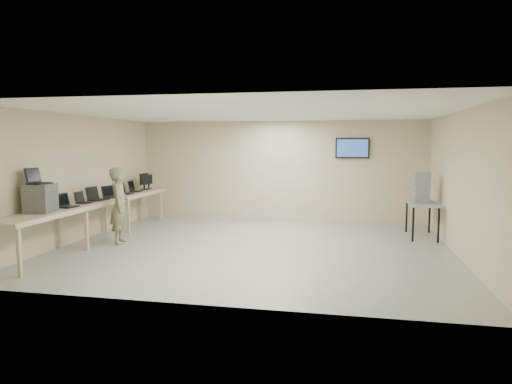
% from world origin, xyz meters
% --- Properties ---
extents(room, '(8.01, 7.01, 2.81)m').
position_xyz_m(room, '(0.03, 0.06, 1.41)').
color(room, '#B4B5A0').
rests_on(room, ground).
extents(workbench, '(0.76, 6.00, 0.90)m').
position_xyz_m(workbench, '(-3.59, 0.00, 0.83)').
color(workbench, '#C2B18A').
rests_on(workbench, ground).
extents(equipment_box, '(0.52, 0.57, 0.53)m').
position_xyz_m(equipment_box, '(-3.65, -1.80, 1.16)').
color(equipment_box, slate).
rests_on(equipment_box, workbench).
extents(laptop_on_box, '(0.34, 0.40, 0.30)m').
position_xyz_m(laptop_on_box, '(-3.71, -1.80, 1.50)').
color(laptop_on_box, black).
rests_on(laptop_on_box, equipment_box).
extents(laptop_0, '(0.32, 0.38, 0.28)m').
position_xyz_m(laptop_0, '(-3.60, -1.10, 0.97)').
color(laptop_0, black).
rests_on(laptop_0, workbench).
extents(laptop_1, '(0.28, 0.33, 0.25)m').
position_xyz_m(laptop_1, '(-3.65, -0.46, 0.97)').
color(laptop_1, black).
rests_on(laptop_1, workbench).
extents(laptop_2, '(0.39, 0.44, 0.31)m').
position_xyz_m(laptop_2, '(-3.65, 0.06, 0.98)').
color(laptop_2, black).
rests_on(laptop_2, workbench).
extents(laptop_3, '(0.40, 0.43, 0.28)m').
position_xyz_m(laptop_3, '(-3.59, 0.61, 0.97)').
color(laptop_3, black).
rests_on(laptop_3, workbench).
extents(laptop_4, '(0.31, 0.38, 0.29)m').
position_xyz_m(laptop_4, '(-3.63, 1.36, 0.97)').
color(laptop_4, black).
rests_on(laptop_4, workbench).
extents(laptop_5, '(0.34, 0.39, 0.29)m').
position_xyz_m(laptop_5, '(-3.66, 1.97, 0.97)').
color(laptop_5, black).
rests_on(laptop_5, workbench).
extents(monitor_near, '(0.21, 0.47, 0.46)m').
position_xyz_m(monitor_near, '(-3.60, 2.46, 1.18)').
color(monitor_near, black).
rests_on(monitor_near, workbench).
extents(monitor_far, '(0.18, 0.41, 0.40)m').
position_xyz_m(monitor_far, '(-3.60, 2.75, 1.14)').
color(monitor_far, black).
rests_on(monitor_far, workbench).
extents(soldier, '(0.56, 0.69, 1.66)m').
position_xyz_m(soldier, '(-2.95, -0.17, 0.83)').
color(soldier, '#575D44').
rests_on(soldier, ground).
extents(side_table, '(0.63, 1.36, 0.81)m').
position_xyz_m(side_table, '(3.60, 1.84, 0.74)').
color(side_table, '#9A9A9A').
rests_on(side_table, ground).
extents(storage_bins, '(0.32, 0.36, 0.69)m').
position_xyz_m(storage_bins, '(3.58, 1.84, 1.16)').
color(storage_bins, '#949CA5').
rests_on(storage_bins, side_table).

